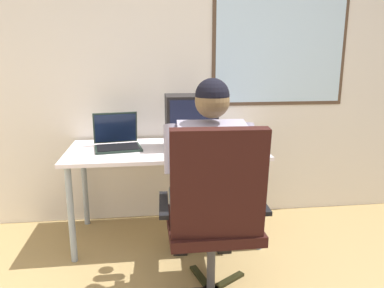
# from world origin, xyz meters

# --- Properties ---
(wall_rear) EXTENTS (5.10, 0.08, 2.51)m
(wall_rear) POSITION_xyz_m (0.03, 2.19, 1.27)
(wall_rear) COLOR silver
(wall_rear) RESTS_ON ground
(desk) EXTENTS (1.45, 0.72, 0.72)m
(desk) POSITION_xyz_m (-0.29, 1.77, 0.65)
(desk) COLOR #87939E
(desk) RESTS_ON ground
(office_chair) EXTENTS (0.61, 0.57, 1.06)m
(office_chair) POSITION_xyz_m (-0.08, 0.90, 0.59)
(office_chair) COLOR black
(office_chair) RESTS_ON ground
(person_seated) EXTENTS (0.54, 0.80, 1.28)m
(person_seated) POSITION_xyz_m (-0.07, 1.17, 0.67)
(person_seated) COLOR #435360
(person_seated) RESTS_ON ground
(crt_monitor) EXTENTS (0.37, 0.31, 0.40)m
(crt_monitor) POSITION_xyz_m (-0.10, 1.77, 0.95)
(crt_monitor) COLOR beige
(crt_monitor) RESTS_ON desk
(laptop) EXTENTS (0.38, 0.36, 0.26)m
(laptop) POSITION_xyz_m (-0.66, 1.85, 0.78)
(laptop) COLOR black
(laptop) RESTS_ON desk
(wine_glass) EXTENTS (0.08, 0.08, 0.15)m
(wine_glass) POSITION_xyz_m (0.23, 1.64, 0.81)
(wine_glass) COLOR silver
(wine_glass) RESTS_ON desk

